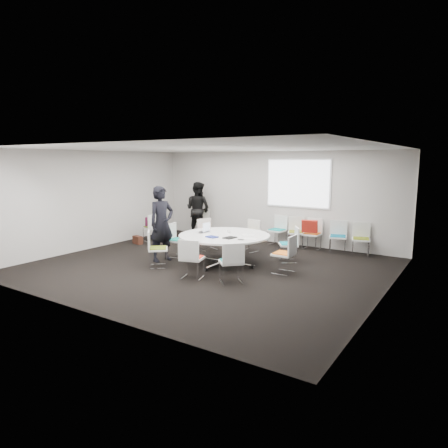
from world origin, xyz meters
The scene contains 31 objects.
room_shell centered at (0.09, 0.00, 1.40)m, with size 8.08×7.08×2.88m.
conference_table centered at (0.18, 0.44, 0.54)m, with size 2.22×2.22×0.73m.
projection_screen centered at (0.80, 3.46, 1.85)m, with size 1.90×0.03×1.35m, color white.
chair_ring_a centered at (1.77, 0.46, 0.28)m, with size 0.45×0.47×0.88m.
chair_ring_b centered at (1.44, 1.48, 0.28)m, with size 0.63×0.63×0.88m.
chair_ring_c centered at (0.04, 1.94, 0.28)m, with size 0.55×0.54×0.88m.
chair_ring_d centered at (-1.04, 1.47, 0.28)m, with size 0.58×0.59×0.88m.
chair_ring_e centered at (-1.24, 0.36, 0.28)m, with size 0.50×0.51×0.88m.
chair_ring_f centered at (-0.98, -0.69, 0.28)m, with size 0.64×0.64×0.88m.
chair_ring_g centered at (0.28, -0.99, 0.28)m, with size 0.57×0.56×0.88m.
chair_ring_h centered at (1.16, -0.79, 0.28)m, with size 0.64×0.64×0.88m.
chair_back_a centered at (0.31, 3.17, 0.28)m, with size 0.52×0.51×0.88m.
chair_back_b centered at (0.92, 3.16, 0.28)m, with size 0.59×0.59×0.88m.
chair_back_c centered at (1.41, 3.15, 0.28)m, with size 0.47×0.45×0.88m.
chair_back_d centered at (2.15, 3.15, 0.28)m, with size 0.56×0.55×0.88m.
chair_back_e centered at (2.78, 3.14, 0.28)m, with size 0.56×0.55×0.88m.
chair_spare_left centered at (-3.19, 1.47, 0.28)m, with size 0.58×0.58×0.88m.
chair_person_back centered at (-2.52, 3.13, 0.28)m, with size 0.53×0.52×0.88m.
person_main centered at (-1.30, -0.17, 0.95)m, with size 0.69×0.45×1.90m, color black.
person_back centered at (-2.51, 2.97, 0.91)m, with size 0.89×0.69×1.82m, color black.
laptop centered at (-0.37, 0.42, 0.74)m, with size 0.36×0.23×0.03m, color #333338.
laptop_lid centered at (-0.38, 0.47, 0.86)m, with size 0.30×0.02×0.22m, color silver.
notebook_black centered at (0.53, 0.14, 0.74)m, with size 0.22×0.30×0.02m, color black.
tablet_folio centered at (0.13, -0.01, 0.74)m, with size 0.26×0.20×0.03m, color navy.
papers_right centered at (0.70, 0.71, 0.73)m, with size 0.30×0.21×0.00m, color silver.
papers_front centered at (0.97, 0.33, 0.73)m, with size 0.30×0.21×0.00m, color white.
cup centered at (0.15, 0.70, 0.78)m, with size 0.08×0.08×0.09m, color white.
phone centered at (0.85, 0.11, 0.73)m, with size 0.14×0.07×0.01m, color black.
maroon_bag centered at (-3.20, 1.48, 0.62)m, with size 0.40×0.14×0.28m, color #511533.
brown_bag centered at (-3.32, 0.97, 0.12)m, with size 0.36×0.16×0.24m, color #391B12.
red_jacket centered at (1.41, 2.93, 0.70)m, with size 0.44×0.10×0.35m, color #AA1E15.
Camera 1 is at (5.41, -7.59, 2.53)m, focal length 32.00 mm.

